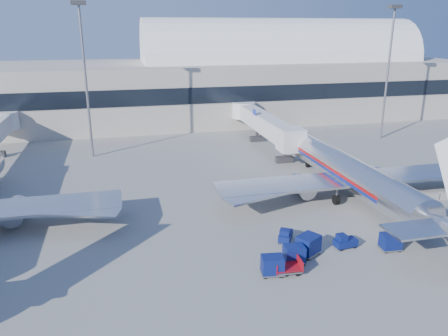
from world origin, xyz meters
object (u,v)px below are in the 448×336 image
object	(u,v)px
mast_east	(390,54)
cart_open_red	(287,268)
airliner_main	(354,175)
mast_west	(84,58)
tug_lead	(345,241)
tug_left	(285,235)
jetbridge_near	(262,122)
barrier_near	(426,197)
cart_train_b	(294,254)
cart_solo_near	(391,242)
tug_right	(427,222)
cart_train_c	(272,265)
cart_train_a	(308,245)

from	to	relation	value
mast_east	cart_open_red	xyz separation A→B (m)	(-33.30, -38.78, -14.36)
airliner_main	mast_west	xyz separation A→B (m)	(-30.00, 25.49, 11.87)
tug_lead	tug_left	distance (m)	5.34
jetbridge_near	barrier_near	distance (m)	30.82
barrier_near	mast_west	bearing A→B (deg)	143.62
tug_left	cart_train_b	world-z (taller)	cart_train_b
tug_lead	cart_train_b	world-z (taller)	cart_train_b
airliner_main	cart_solo_near	xyz separation A→B (m)	(-2.95, -11.84, -2.10)
cart_open_red	tug_left	bearing A→B (deg)	74.17
barrier_near	tug_right	bearing A→B (deg)	-127.60
airliner_main	tug_left	bearing A→B (deg)	-144.98
airliner_main	tug_left	distance (m)	14.15
mast_west	cart_train_c	world-z (taller)	mast_west
cart_train_b	cart_solo_near	size ratio (longest dim) A/B	1.01
tug_right	cart_train_b	distance (m)	15.52
mast_east	cart_solo_near	size ratio (longest dim) A/B	12.15
tug_left	cart_train_a	xyz separation A→B (m)	(0.99, -2.87, 0.35)
mast_west	barrier_near	bearing A→B (deg)	-36.38
cart_train_b	cart_solo_near	distance (m)	9.23
tug_left	cart_open_red	bearing A→B (deg)	-167.43
jetbridge_near	cart_train_c	bearing A→B (deg)	-107.12
tug_lead	tug_right	bearing A→B (deg)	2.37
jetbridge_near	barrier_near	size ratio (longest dim) A/B	9.17
airliner_main	cart_train_c	world-z (taller)	airliner_main
mast_west	mast_east	bearing A→B (deg)	0.00
barrier_near	jetbridge_near	bearing A→B (deg)	109.85
airliner_main	tug_left	xyz separation A→B (m)	(-11.43, -8.01, -2.32)
tug_right	cart_train_c	distance (m)	18.14
mast_west	tug_right	xyz separation A→B (m)	(33.05, -34.43, -14.03)
airliner_main	cart_open_red	distance (m)	18.96
jetbridge_near	airliner_main	bearing A→B (deg)	-84.78
airliner_main	mast_east	distance (m)	34.51
jetbridge_near	cart_train_c	world-z (taller)	jetbridge_near
cart_open_red	cart_train_b	bearing A→B (deg)	54.27
tug_left	cart_train_a	size ratio (longest dim) A/B	0.90
mast_east	cart_train_c	world-z (taller)	mast_east
tug_lead	cart_open_red	distance (m)	7.19
mast_west	cart_open_red	distance (m)	44.60
cart_train_b	cart_train_c	xyz separation A→B (m)	(-2.40, -1.31, 0.02)
barrier_near	cart_open_red	distance (m)	23.87
mast_west	cart_solo_near	bearing A→B (deg)	-54.07
mast_east	cart_train_b	world-z (taller)	mast_east
tug_lead	cart_train_b	xyz separation A→B (m)	(-5.50, -1.46, 0.23)
tug_left	cart_open_red	world-z (taller)	tug_left
jetbridge_near	cart_train_a	world-z (taller)	jetbridge_near
jetbridge_near	barrier_near	world-z (taller)	jetbridge_near
cart_solo_near	cart_train_a	bearing A→B (deg)	177.37
mast_east	cart_train_a	world-z (taller)	mast_east
mast_west	tug_left	world-z (taller)	mast_west
tug_lead	cart_solo_near	distance (m)	3.98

